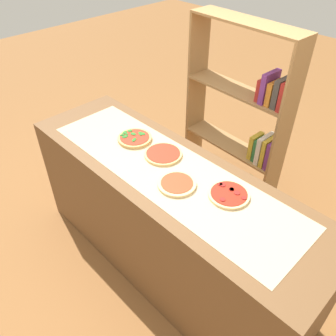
{
  "coord_description": "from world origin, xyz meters",
  "views": [
    {
      "loc": [
        1.15,
        -1.12,
        2.21
      ],
      "look_at": [
        0.0,
        0.0,
        0.92
      ],
      "focal_mm": 36.61,
      "sensor_mm": 36.0,
      "label": 1
    }
  ],
  "objects_px": {
    "bookshelf": "(246,134)",
    "pizza_spinach_0": "(135,138)",
    "pizza_pepperoni_3": "(229,194)",
    "pizza_plain_1": "(163,154)",
    "pizza_plain_2": "(177,184)"
  },
  "relations": [
    {
      "from": "pizza_pepperoni_3",
      "to": "pizza_plain_2",
      "type": "bearing_deg",
      "value": -151.4
    },
    {
      "from": "pizza_spinach_0",
      "to": "pizza_plain_2",
      "type": "relative_size",
      "value": 1.03
    },
    {
      "from": "pizza_plain_1",
      "to": "bookshelf",
      "type": "bearing_deg",
      "value": 86.89
    },
    {
      "from": "pizza_plain_2",
      "to": "bookshelf",
      "type": "xyz_separation_m",
      "value": [
        -0.22,
        1.02,
        -0.22
      ]
    },
    {
      "from": "pizza_plain_2",
      "to": "pizza_pepperoni_3",
      "type": "distance_m",
      "value": 0.3
    },
    {
      "from": "pizza_spinach_0",
      "to": "pizza_pepperoni_3",
      "type": "distance_m",
      "value": 0.79
    },
    {
      "from": "pizza_plain_1",
      "to": "pizza_plain_2",
      "type": "xyz_separation_m",
      "value": [
        0.26,
        -0.14,
        -0.0
      ]
    },
    {
      "from": "pizza_spinach_0",
      "to": "pizza_plain_1",
      "type": "bearing_deg",
      "value": 3.54
    },
    {
      "from": "bookshelf",
      "to": "pizza_spinach_0",
      "type": "bearing_deg",
      "value": -109.23
    },
    {
      "from": "bookshelf",
      "to": "pizza_plain_1",
      "type": "bearing_deg",
      "value": -93.11
    },
    {
      "from": "pizza_plain_1",
      "to": "pizza_plain_2",
      "type": "distance_m",
      "value": 0.3
    },
    {
      "from": "pizza_spinach_0",
      "to": "bookshelf",
      "type": "height_order",
      "value": "bookshelf"
    },
    {
      "from": "pizza_spinach_0",
      "to": "pizza_plain_2",
      "type": "distance_m",
      "value": 0.54
    },
    {
      "from": "pizza_spinach_0",
      "to": "pizza_plain_1",
      "type": "height_order",
      "value": "pizza_spinach_0"
    },
    {
      "from": "pizza_plain_1",
      "to": "pizza_pepperoni_3",
      "type": "height_order",
      "value": "pizza_pepperoni_3"
    }
  ]
}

